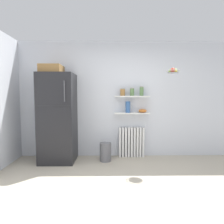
% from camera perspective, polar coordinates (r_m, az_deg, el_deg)
% --- Properties ---
extents(ground_plane, '(7.04, 7.04, 0.00)m').
position_cam_1_polar(ground_plane, '(3.32, 2.47, -20.01)').
color(ground_plane, '#B2A893').
extents(back_wall, '(7.04, 0.10, 2.60)m').
position_cam_1_polar(back_wall, '(4.57, 1.42, 3.59)').
color(back_wall, silver).
rests_on(back_wall, ground_plane).
extents(refrigerator, '(0.71, 0.73, 2.01)m').
position_cam_1_polar(refrigerator, '(4.32, -15.32, -1.15)').
color(refrigerator, black).
rests_on(refrigerator, ground_plane).
extents(radiator, '(0.57, 0.12, 0.67)m').
position_cam_1_polar(radiator, '(4.58, 5.63, -8.61)').
color(radiator, white).
rests_on(radiator, ground_plane).
extents(wall_shelf_lower, '(0.77, 0.22, 0.02)m').
position_cam_1_polar(wall_shelf_lower, '(4.45, 5.74, -0.35)').
color(wall_shelf_lower, white).
extents(wall_shelf_upper, '(0.77, 0.22, 0.02)m').
position_cam_1_polar(wall_shelf_upper, '(4.43, 5.78, 4.49)').
color(wall_shelf_upper, white).
extents(storage_jar_0, '(0.11, 0.11, 0.17)m').
position_cam_1_polar(storage_jar_0, '(4.41, 3.07, 5.73)').
color(storage_jar_0, olive).
rests_on(storage_jar_0, wall_shelf_upper).
extents(storage_jar_1, '(0.09, 0.09, 0.18)m').
position_cam_1_polar(storage_jar_1, '(4.43, 5.79, 5.78)').
color(storage_jar_1, '#5B7F4C').
rests_on(storage_jar_1, wall_shelf_upper).
extents(storage_jar_2, '(0.09, 0.09, 0.21)m').
position_cam_1_polar(storage_jar_2, '(4.46, 8.49, 5.95)').
color(storage_jar_2, '#5B7F4C').
rests_on(storage_jar_2, wall_shelf_upper).
extents(vase, '(0.10, 0.10, 0.25)m').
position_cam_1_polar(vase, '(4.43, 4.58, 1.43)').
color(vase, '#38609E').
rests_on(vase, wall_shelf_lower).
extents(shelf_bowl, '(0.18, 0.18, 0.08)m').
position_cam_1_polar(shelf_bowl, '(4.48, 8.79, 0.35)').
color(shelf_bowl, orange).
rests_on(shelf_bowl, wall_shelf_lower).
extents(trash_bin, '(0.24, 0.24, 0.39)m').
position_cam_1_polar(trash_bin, '(4.30, -1.89, -11.41)').
color(trash_bin, slate).
rests_on(trash_bin, ground_plane).
extents(hanging_fruit_basket, '(0.28, 0.28, 0.10)m').
position_cam_1_polar(hanging_fruit_basket, '(4.23, 17.18, 11.22)').
color(hanging_fruit_basket, '#B2B2B7').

